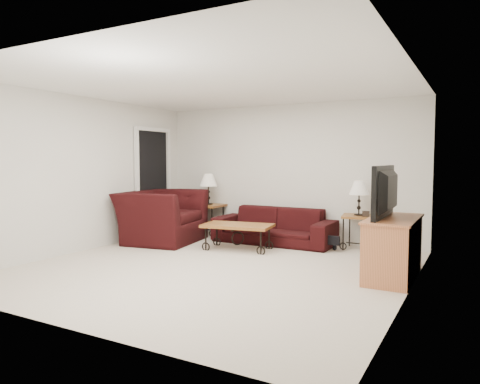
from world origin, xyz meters
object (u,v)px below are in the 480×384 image
Objects in this scene: coffee_table at (238,237)px; backpack at (335,237)px; side_table_right at (358,232)px; lamp_right at (359,198)px; armchair at (162,216)px; lamp_left at (208,189)px; sofa at (274,226)px; tv_stand at (393,248)px; side_table_left at (209,220)px; television at (393,192)px.

backpack is (1.43, 0.70, 0.02)m from coffee_table.
lamp_right reaches higher than side_table_right.
side_table_right is 1.25× the size of backpack.
lamp_right is 3.47m from armchair.
armchair is (-0.34, -1.02, -0.45)m from lamp_left.
side_table_right is at bearing 7.06° from sofa.
armchair is at bearing -178.46° from coffee_table.
backpack is (-1.13, 1.28, -0.15)m from tv_stand.
coffee_table is (1.20, -0.98, -0.70)m from lamp_left.
lamp_left reaches higher than side_table_left.
sofa is 3.54× the size of lamp_left.
side_table_right is 1.93m from television.
television is (-0.02, 0.00, 0.71)m from tv_stand.
backpack is (-0.31, -0.29, -0.06)m from side_table_right.
lamp_right reaches higher than tv_stand.
sofa is 1.50m from side_table_left.
lamp_left is 0.54× the size of coffee_table.
backpack is at bearing -5.28° from sofa.
television is at bearing -22.69° from side_table_left.
side_table_left is 1.06× the size of side_table_right.
side_table_left is at bearing 173.12° from sofa.
side_table_right is 0.94× the size of lamp_left.
coffee_table is at bearing -150.59° from lamp_right.
coffee_table is 0.89× the size of tv_stand.
coffee_table is (1.20, -0.98, -0.09)m from side_table_left.
sofa is 2.75m from television.
tv_stand is 1.12× the size of television.
armchair is 3.13× the size of backpack.
side_table_left is at bearing 157.41° from tv_stand.
sofa is 2.66m from tv_stand.
side_table_left is 2.95m from side_table_right.
side_table_right is 1.00× the size of lamp_right.
tv_stand is (0.81, -1.56, -0.47)m from lamp_right.
coffee_table is at bearing -39.24° from lamp_left.
armchair is at bearing -108.57° from side_table_left.
television is at bearing -22.69° from lamp_left.
coffee_table is at bearing -165.62° from backpack.
side_table_left is 0.54× the size of coffee_table.
side_table_right reaches higher than backpack.
lamp_left is at bearing -112.69° from television.
side_table_left is 0.60m from lamp_left.
lamp_right is at bearing 7.06° from sofa.
backpack is (2.63, -0.29, -0.68)m from lamp_left.
lamp_left is 1.33× the size of backpack.
lamp_right is (0.00, 0.00, 0.57)m from side_table_right.
lamp_right is (1.45, 0.18, 0.54)m from sofa.
lamp_left is at bearing -27.65° from armchair.
tv_stand is 2.79× the size of backpack.
coffee_table is (-1.74, -0.98, -0.07)m from side_table_right.
television reaches higher than side_table_left.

